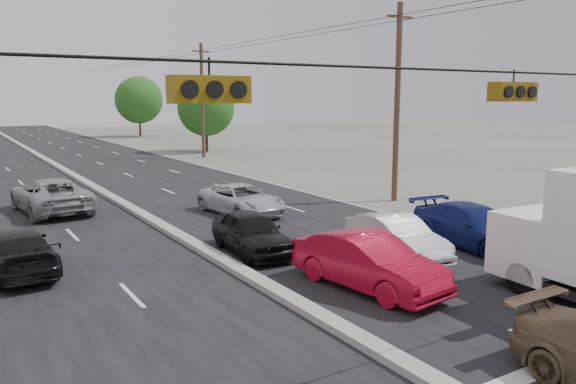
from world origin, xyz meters
name	(u,v)px	position (x,y,z in m)	size (l,w,h in m)	color
road_surface	(84,183)	(0.00, 30.00, 0.00)	(20.00, 160.00, 0.02)	black
center_median	(84,181)	(0.00, 30.00, 0.10)	(0.50, 160.00, 0.20)	gray
utility_pole_right_b	(397,102)	(12.50, 15.00, 5.11)	(1.60, 0.30, 10.00)	#422D1E
utility_pole_right_c	(202,100)	(12.50, 40.00, 5.11)	(1.60, 0.30, 10.00)	#422D1E
traffic_signals	(509,89)	(1.40, 0.00, 5.49)	(25.00, 0.30, 0.54)	black
tree_right_mid	(206,108)	(15.00, 45.00, 4.34)	(5.60, 5.60, 7.14)	#382619
tree_right_far	(139,100)	(16.00, 70.00, 4.96)	(6.40, 6.40, 8.16)	#382619
red_sedan	(368,262)	(2.43, 5.02, 0.78)	(1.66, 4.76, 1.57)	#A50A21
queue_car_a	(252,233)	(1.40, 10.04, 0.73)	(1.72, 4.27, 1.45)	black
queue_car_b	(396,237)	(5.24, 6.96, 0.72)	(1.52, 4.35, 1.43)	silver
queue_car_c	(241,200)	(4.09, 16.10, 0.68)	(2.26, 4.89, 1.36)	#B9BCC2
queue_car_d	(474,227)	(8.58, 6.54, 0.75)	(2.10, 5.17, 1.50)	navy
oncoming_near	(17,252)	(-5.78, 11.84, 0.68)	(1.92, 4.72, 1.37)	black
oncoming_far	(50,196)	(-3.33, 21.14, 0.81)	(2.67, 5.80, 1.61)	gray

